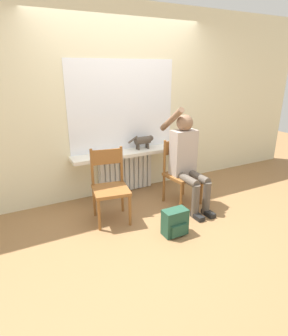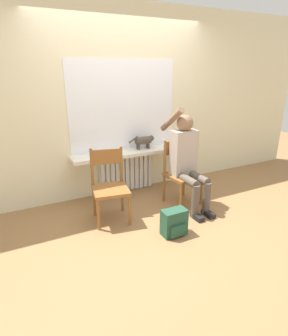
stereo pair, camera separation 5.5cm
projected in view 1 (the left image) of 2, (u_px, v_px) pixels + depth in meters
ground_plane at (164, 224)px, 3.51m from camera, size 12.00×12.00×0.00m
wall_with_window at (122, 104)px, 4.08m from camera, size 7.00×0.06×2.70m
radiator at (126, 172)px, 4.37m from camera, size 0.87×0.08×0.62m
windowsill at (128, 153)px, 4.17m from camera, size 1.70×0.31×0.05m
window_glass at (123, 106)px, 4.07m from camera, size 1.64×0.01×1.29m
chair_left at (110, 186)px, 3.49m from camera, size 0.49×0.49×0.91m
chair_right at (181, 172)px, 3.95m from camera, size 0.47×0.47×0.91m
person at (187, 157)px, 3.78m from camera, size 0.36×0.99×1.38m
cat at (143, 140)px, 4.25m from camera, size 0.42×0.11×0.22m
backpack at (175, 222)px, 3.25m from camera, size 0.29×0.19×0.31m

